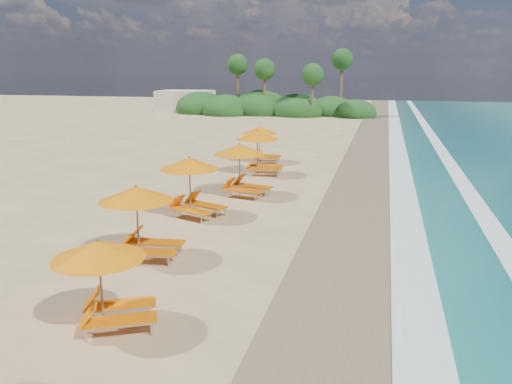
# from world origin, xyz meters

# --- Properties ---
(ground) EXTENTS (160.00, 160.00, 0.00)m
(ground) POSITION_xyz_m (0.00, 0.00, 0.00)
(ground) COLOR tan
(ground) RESTS_ON ground
(wet_sand) EXTENTS (4.00, 160.00, 0.01)m
(wet_sand) POSITION_xyz_m (4.00, 0.00, 0.01)
(wet_sand) COLOR #806B4C
(wet_sand) RESTS_ON ground
(surf_foam) EXTENTS (4.00, 160.00, 0.01)m
(surf_foam) POSITION_xyz_m (6.70, 0.00, 0.03)
(surf_foam) COLOR white
(surf_foam) RESTS_ON ground
(station_1) EXTENTS (2.77, 2.77, 2.10)m
(station_1) POSITION_xyz_m (-1.22, -8.48, 1.18)
(station_1) COLOR olive
(station_1) RESTS_ON ground
(station_2) EXTENTS (2.65, 2.50, 2.30)m
(station_2) POSITION_xyz_m (-2.43, -4.34, 1.29)
(station_2) COLOR olive
(station_2) RESTS_ON ground
(station_3) EXTENTS (3.07, 3.02, 2.38)m
(station_3) POSITION_xyz_m (-2.60, 0.35, 1.33)
(station_3) COLOR olive
(station_3) RESTS_ON ground
(station_4) EXTENTS (2.99, 2.89, 2.42)m
(station_4) POSITION_xyz_m (-1.60, 4.00, 1.36)
(station_4) COLOR olive
(station_4) RESTS_ON ground
(station_5) EXTENTS (2.79, 2.62, 2.46)m
(station_5) POSITION_xyz_m (-1.98, 8.94, 1.38)
(station_5) COLOR olive
(station_5) RESTS_ON ground
(station_6) EXTENTS (2.54, 2.38, 2.27)m
(station_6) POSITION_xyz_m (-2.75, 12.62, 1.27)
(station_6) COLOR olive
(station_6) RESTS_ON ground
(treeline) EXTENTS (25.80, 8.80, 9.74)m
(treeline) POSITION_xyz_m (-9.94, 45.51, 1.00)
(treeline) COLOR #163D14
(treeline) RESTS_ON ground
(beach_building) EXTENTS (7.00, 5.00, 2.80)m
(beach_building) POSITION_xyz_m (-22.00, 48.00, 1.40)
(beach_building) COLOR beige
(beach_building) RESTS_ON ground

